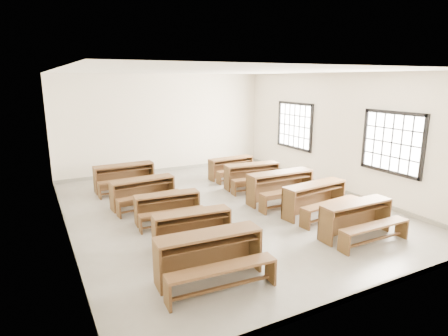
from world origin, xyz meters
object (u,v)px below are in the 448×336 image
desk_set_7 (281,185)px  desk_set_9 (232,166)px  desk_set_6 (316,197)px  desk_set_2 (168,205)px  desk_set_8 (253,174)px  desk_set_5 (358,217)px  desk_set_3 (143,190)px  desk_set_4 (125,175)px  desk_set_1 (193,226)px  desk_set_0 (210,253)px

desk_set_7 → desk_set_9: bearing=89.9°
desk_set_6 → desk_set_9: (-0.12, 3.74, -0.05)m
desk_set_2 → desk_set_6: size_ratio=0.84×
desk_set_7 → desk_set_8: (0.03, 1.41, -0.05)m
desk_set_2 → desk_set_5: desk_set_5 is taller
desk_set_2 → desk_set_3: size_ratio=0.91×
desk_set_6 → desk_set_7: desk_set_7 is taller
desk_set_2 → desk_set_7: bearing=2.6°
desk_set_4 → desk_set_7: 4.33m
desk_set_1 → desk_set_9: bearing=57.4°
desk_set_1 → desk_set_7: 3.22m
desk_set_0 → desk_set_8: bearing=54.1°
desk_set_1 → desk_set_3: (-0.19, 2.59, 0.02)m
desk_set_3 → desk_set_7: 3.40m
desk_set_1 → desk_set_4: size_ratio=0.92×
desk_set_1 → desk_set_5: 3.21m
desk_set_2 → desk_set_3: bearing=103.0°
desk_set_4 → desk_set_9: 3.27m
desk_set_8 → desk_set_9: (0.00, 1.23, -0.03)m
desk_set_3 → desk_set_7: bearing=-26.8°
desk_set_3 → desk_set_4: bearing=88.4°
desk_set_9 → desk_set_8: bearing=-93.8°
desk_set_0 → desk_set_5: desk_set_0 is taller
desk_set_4 → desk_set_9: bearing=-6.1°
desk_set_2 → desk_set_5: 3.92m
desk_set_3 → desk_set_6: bearing=-40.4°
desk_set_1 → desk_set_7: (2.95, 1.29, 0.07)m
desk_set_0 → desk_set_1: (0.24, 1.24, -0.06)m
desk_set_6 → desk_set_9: 3.74m
desk_set_5 → desk_set_6: bearing=85.8°
desk_set_4 → desk_set_3: bearing=-88.8°
desk_set_4 → desk_set_9: (3.26, -0.26, -0.04)m
desk_set_4 → desk_set_5: size_ratio=1.05×
desk_set_5 → desk_set_0: bearing=-177.9°
desk_set_1 → desk_set_4: desk_set_4 is taller
desk_set_0 → desk_set_3: size_ratio=1.08×
desk_set_3 → desk_set_8: bearing=-2.5°
desk_set_6 → desk_set_7: bearing=92.2°
desk_set_2 → desk_set_6: desk_set_6 is taller
desk_set_3 → desk_set_5: 4.91m
desk_set_0 → desk_set_9: desk_set_0 is taller
desk_set_1 → desk_set_7: size_ratio=0.86×
desk_set_1 → desk_set_6: desk_set_6 is taller
desk_set_1 → desk_set_3: bearing=98.9°
desk_set_0 → desk_set_1: bearing=82.5°
desk_set_6 → desk_set_9: desk_set_6 is taller
desk_set_7 → desk_set_9: size_ratio=1.17×
desk_set_3 → desk_set_6: (3.30, -2.41, 0.03)m
desk_set_9 → desk_set_1: bearing=-130.9°
desk_set_1 → desk_set_9: 4.93m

